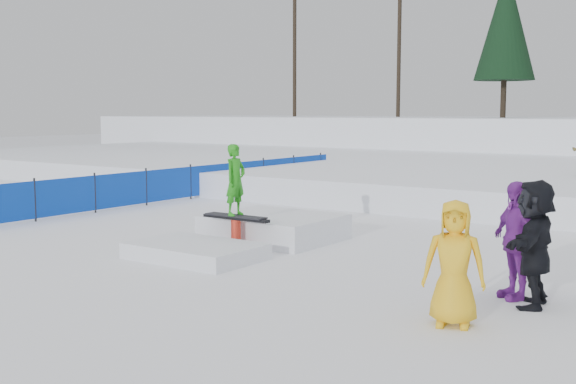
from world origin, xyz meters
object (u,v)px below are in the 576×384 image
Objects in this scene: safety_fence at (191,182)px; spectator_yellow at (454,263)px; jib_rail_feature at (254,230)px; spectator_purple at (515,240)px; spectator_dark at (535,243)px.

safety_fence is 14.48m from spectator_yellow.
spectator_yellow is 0.37× the size of jib_rail_feature.
spectator_purple is 1.82m from spectator_yellow.
jib_rail_feature is at bearing -38.07° from safety_fence.
spectator_yellow is (12.04, -8.04, 0.27)m from safety_fence.
safety_fence is 13.75m from spectator_purple.
spectator_yellow is at bearing -28.16° from jib_rail_feature.
spectator_dark reaches higher than spectator_purple.
spectator_dark is 0.41× the size of jib_rail_feature.
safety_fence is at bearing -125.88° from spectator_dark.
spectator_dark is at bearing -13.35° from jib_rail_feature.
jib_rail_feature is at bearing 132.68° from spectator_yellow.
jib_rail_feature reaches higher than spectator_dark.
spectator_dark is 6.37m from jib_rail_feature.
spectator_purple is 5.96m from jib_rail_feature.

